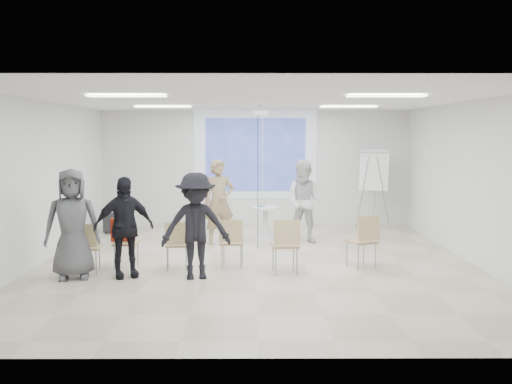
{
  "coord_description": "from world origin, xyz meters",
  "views": [
    {
      "loc": [
        -0.05,
        -10.37,
        2.38
      ],
      "look_at": [
        0.0,
        0.8,
        1.25
      ],
      "focal_mm": 40.0,
      "sensor_mm": 36.0,
      "label": 1
    }
  ],
  "objects_px": {
    "pedestal_table": "(265,221)",
    "laptop": "(177,243)",
    "player_left": "(219,196)",
    "audience_left": "(124,220)",
    "audience_outer": "(72,217)",
    "flipchart_easel": "(374,171)",
    "av_cart": "(116,219)",
    "chair_left_mid": "(125,240)",
    "player_right": "(305,197)",
    "chair_center": "(232,239)",
    "chair_right_inner": "(286,241)",
    "audience_mid": "(196,219)",
    "chair_far_left": "(87,244)",
    "chair_right_far": "(364,237)",
    "chair_left_inner": "(177,241)"
  },
  "relations": [
    {
      "from": "chair_left_inner",
      "to": "pedestal_table",
      "type": "bearing_deg",
      "value": 52.88
    },
    {
      "from": "laptop",
      "to": "chair_right_far",
      "type": "bearing_deg",
      "value": 172.39
    },
    {
      "from": "player_left",
      "to": "audience_outer",
      "type": "height_order",
      "value": "player_left"
    },
    {
      "from": "pedestal_table",
      "to": "player_left",
      "type": "xyz_separation_m",
      "value": [
        -1.01,
        -0.41,
        0.61
      ]
    },
    {
      "from": "chair_left_inner",
      "to": "av_cart",
      "type": "xyz_separation_m",
      "value": [
        -1.98,
        3.75,
        -0.18
      ]
    },
    {
      "from": "chair_left_mid",
      "to": "audience_left",
      "type": "bearing_deg",
      "value": -76.21
    },
    {
      "from": "chair_left_mid",
      "to": "audience_mid",
      "type": "distance_m",
      "value": 1.59
    },
    {
      "from": "chair_center",
      "to": "chair_right_inner",
      "type": "xyz_separation_m",
      "value": [
        0.94,
        -0.43,
        0.04
      ]
    },
    {
      "from": "laptop",
      "to": "audience_mid",
      "type": "relative_size",
      "value": 0.16
    },
    {
      "from": "player_right",
      "to": "chair_right_inner",
      "type": "xyz_separation_m",
      "value": [
        -0.59,
        -2.85,
        -0.44
      ]
    },
    {
      "from": "chair_center",
      "to": "audience_outer",
      "type": "relative_size",
      "value": 0.44
    },
    {
      "from": "pedestal_table",
      "to": "audience_mid",
      "type": "bearing_deg",
      "value": -109.68
    },
    {
      "from": "pedestal_table",
      "to": "av_cart",
      "type": "distance_m",
      "value": 3.73
    },
    {
      "from": "player_right",
      "to": "flipchart_easel",
      "type": "height_order",
      "value": "player_right"
    },
    {
      "from": "chair_right_far",
      "to": "laptop",
      "type": "height_order",
      "value": "chair_right_far"
    },
    {
      "from": "chair_center",
      "to": "laptop",
      "type": "distance_m",
      "value": 0.98
    },
    {
      "from": "audience_left",
      "to": "pedestal_table",
      "type": "bearing_deg",
      "value": 29.38
    },
    {
      "from": "audience_outer",
      "to": "av_cart",
      "type": "bearing_deg",
      "value": 80.21
    },
    {
      "from": "chair_center",
      "to": "laptop",
      "type": "xyz_separation_m",
      "value": [
        -0.98,
        0.0,
        -0.06
      ]
    },
    {
      "from": "player_right",
      "to": "chair_right_inner",
      "type": "bearing_deg",
      "value": -84.14
    },
    {
      "from": "player_left",
      "to": "chair_center",
      "type": "bearing_deg",
      "value": -97.36
    },
    {
      "from": "audience_left",
      "to": "audience_outer",
      "type": "height_order",
      "value": "audience_outer"
    },
    {
      "from": "chair_center",
      "to": "chair_right_inner",
      "type": "bearing_deg",
      "value": -21.56
    },
    {
      "from": "pedestal_table",
      "to": "chair_right_far",
      "type": "relative_size",
      "value": 0.81
    },
    {
      "from": "player_right",
      "to": "chair_right_inner",
      "type": "relative_size",
      "value": 2.1
    },
    {
      "from": "audience_left",
      "to": "audience_outer",
      "type": "relative_size",
      "value": 0.95
    },
    {
      "from": "chair_center",
      "to": "flipchart_easel",
      "type": "relative_size",
      "value": 0.45
    },
    {
      "from": "player_right",
      "to": "chair_center",
      "type": "xyz_separation_m",
      "value": [
        -1.52,
        -2.43,
        -0.48
      ]
    },
    {
      "from": "player_right",
      "to": "audience_outer",
      "type": "relative_size",
      "value": 0.99
    },
    {
      "from": "chair_right_inner",
      "to": "av_cart",
      "type": "bearing_deg",
      "value": 127.92
    },
    {
      "from": "pedestal_table",
      "to": "audience_outer",
      "type": "xyz_separation_m",
      "value": [
        -3.26,
        -3.37,
        0.59
      ]
    },
    {
      "from": "chair_right_far",
      "to": "flipchart_easel",
      "type": "xyz_separation_m",
      "value": [
        1.05,
        4.25,
        0.9
      ]
    },
    {
      "from": "pedestal_table",
      "to": "laptop",
      "type": "xyz_separation_m",
      "value": [
        -1.63,
        -2.69,
        0.03
      ]
    },
    {
      "from": "chair_left_inner",
      "to": "flipchart_easel",
      "type": "height_order",
      "value": "flipchart_easel"
    },
    {
      "from": "pedestal_table",
      "to": "chair_far_left",
      "type": "height_order",
      "value": "chair_far_left"
    },
    {
      "from": "player_right",
      "to": "av_cart",
      "type": "relative_size",
      "value": 2.79
    },
    {
      "from": "chair_center",
      "to": "audience_left",
      "type": "distance_m",
      "value": 1.93
    },
    {
      "from": "chair_left_mid",
      "to": "av_cart",
      "type": "height_order",
      "value": "chair_left_mid"
    },
    {
      "from": "player_left",
      "to": "chair_left_inner",
      "type": "bearing_deg",
      "value": -120.76
    },
    {
      "from": "player_right",
      "to": "audience_outer",
      "type": "bearing_deg",
      "value": -125.54
    },
    {
      "from": "av_cart",
      "to": "audience_mid",
      "type": "bearing_deg",
      "value": -43.66
    },
    {
      "from": "chair_right_inner",
      "to": "audience_mid",
      "type": "height_order",
      "value": "audience_mid"
    },
    {
      "from": "chair_far_left",
      "to": "chair_right_far",
      "type": "xyz_separation_m",
      "value": [
        4.82,
        0.33,
        0.05
      ]
    },
    {
      "from": "player_left",
      "to": "audience_left",
      "type": "xyz_separation_m",
      "value": [
        -1.41,
        -2.89,
        -0.08
      ]
    },
    {
      "from": "flipchart_easel",
      "to": "av_cart",
      "type": "bearing_deg",
      "value": -154.33
    },
    {
      "from": "chair_left_mid",
      "to": "audience_mid",
      "type": "relative_size",
      "value": 0.44
    },
    {
      "from": "player_left",
      "to": "audience_mid",
      "type": "height_order",
      "value": "player_left"
    },
    {
      "from": "pedestal_table",
      "to": "flipchart_easel",
      "type": "relative_size",
      "value": 0.39
    },
    {
      "from": "player_left",
      "to": "chair_center",
      "type": "xyz_separation_m",
      "value": [
        0.36,
        -2.28,
        -0.52
      ]
    },
    {
      "from": "pedestal_table",
      "to": "laptop",
      "type": "bearing_deg",
      "value": -121.27
    }
  ]
}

